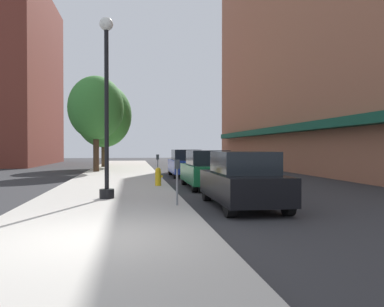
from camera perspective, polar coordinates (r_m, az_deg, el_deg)
ground_plane at (r=25.72m, az=-1.30°, el=-3.12°), size 90.00×90.00×0.00m
sidewalk_slab at (r=26.52m, az=-10.19°, el=-2.88°), size 4.80×50.00×0.12m
building_right_brick at (r=33.95m, az=17.32°, el=16.38°), size 6.80×40.00×21.84m
building_far_background at (r=46.56m, az=-23.42°, el=9.78°), size 6.80×18.00×18.19m
lamppost at (r=13.39m, az=-12.10°, el=6.94°), size 0.48×0.48×5.90m
fire_hydrant at (r=17.48m, az=-4.86°, el=-3.29°), size 0.33×0.26×0.79m
parking_meter_near at (r=11.49m, az=-2.14°, el=-3.28°), size 0.14×0.09×1.31m
parking_meter_far at (r=20.40m, az=-4.93°, el=-1.49°), size 0.14×0.09×1.31m
tree_near at (r=35.60m, az=-12.51°, el=5.32°), size 4.82×4.82×7.23m
tree_mid at (r=28.67m, az=-13.55°, el=6.32°), size 3.84×3.84×6.64m
car_black at (r=11.90m, az=7.24°, el=-3.83°), size 1.80×4.30×1.66m
car_green at (r=17.53m, az=2.09°, el=-2.32°), size 1.80×4.30×1.66m
car_blue at (r=24.42m, az=-0.93°, el=-1.43°), size 1.80×4.30×1.66m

